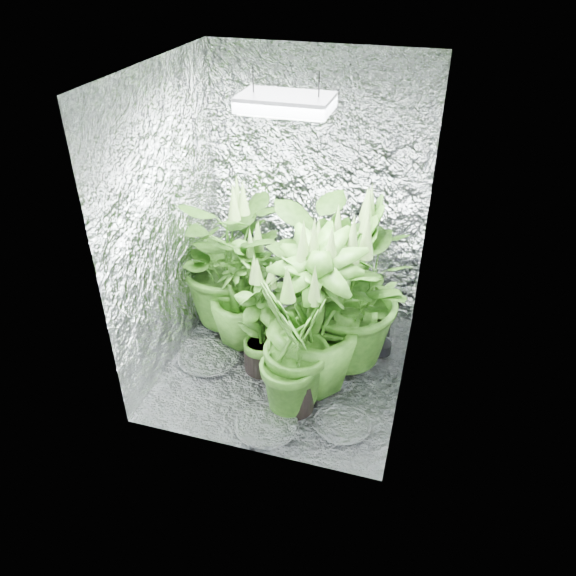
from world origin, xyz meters
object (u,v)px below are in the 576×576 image
(plant_b, at_px, (309,294))
(plant_d, at_px, (242,293))
(grow_lamp, at_px, (286,103))
(plant_c, at_px, (347,274))
(plant_e, at_px, (344,295))
(plant_f, at_px, (261,323))
(plant_g, at_px, (294,349))
(circulation_fan, at_px, (378,334))
(plant_h, at_px, (314,316))
(plant_a, at_px, (232,258))

(plant_b, bearing_deg, plant_d, -173.66)
(grow_lamp, relative_size, plant_d, 0.53)
(plant_c, relative_size, plant_e, 0.88)
(plant_f, distance_m, plant_g, 0.45)
(plant_e, xyz_separation_m, circulation_fan, (0.23, 0.19, -0.42))
(plant_b, bearing_deg, plant_h, -71.09)
(circulation_fan, bearing_deg, plant_f, -151.13)
(plant_b, bearing_deg, plant_f, -129.34)
(plant_f, distance_m, plant_h, 0.41)
(plant_e, distance_m, plant_g, 0.56)
(plant_a, bearing_deg, plant_g, -47.83)
(plant_a, xyz_separation_m, plant_b, (0.63, -0.17, -0.09))
(plant_f, bearing_deg, plant_g, -43.97)
(plant_a, bearing_deg, plant_b, -14.72)
(plant_e, bearing_deg, grow_lamp, -158.59)
(plant_g, bearing_deg, circulation_fan, 59.14)
(plant_d, bearing_deg, plant_f, -47.06)
(circulation_fan, bearing_deg, plant_h, -128.98)
(plant_e, bearing_deg, plant_h, -117.77)
(plant_d, bearing_deg, circulation_fan, 9.24)
(plant_c, relative_size, plant_d, 1.25)
(plant_a, xyz_separation_m, plant_f, (0.39, -0.47, -0.18))
(plant_d, bearing_deg, plant_b, 6.34)
(plant_c, distance_m, plant_e, 0.31)
(plant_b, distance_m, plant_f, 0.40)
(plant_b, bearing_deg, circulation_fan, 12.05)
(plant_d, height_order, plant_e, plant_e)
(grow_lamp, bearing_deg, plant_b, 66.51)
(grow_lamp, distance_m, plant_e, 1.31)
(plant_e, bearing_deg, plant_d, 177.50)
(plant_b, height_order, plant_f, plant_b)
(plant_b, xyz_separation_m, circulation_fan, (0.49, 0.10, -0.31))
(plant_d, relative_size, plant_f, 1.10)
(plant_h, bearing_deg, circulation_fan, 51.06)
(plant_d, xyz_separation_m, plant_g, (0.55, -0.55, 0.05))
(plant_a, distance_m, plant_d, 0.30)
(plant_a, relative_size, plant_d, 1.31)
(plant_c, bearing_deg, circulation_fan, -23.21)
(plant_e, distance_m, circulation_fan, 0.51)
(plant_d, height_order, plant_f, plant_d)
(plant_b, height_order, plant_d, plant_b)
(plant_e, height_order, plant_h, plant_e)
(plant_f, distance_m, circulation_fan, 0.87)
(plant_a, xyz_separation_m, circulation_fan, (1.12, -0.06, -0.41))
(plant_b, bearing_deg, plant_g, -83.82)
(plant_e, bearing_deg, plant_c, 98.00)
(plant_e, relative_size, plant_f, 1.57)
(plant_h, bearing_deg, grow_lamp, 150.18)
(plant_e, height_order, circulation_fan, plant_e)
(circulation_fan, bearing_deg, plant_e, -140.30)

